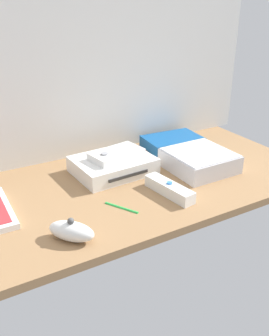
% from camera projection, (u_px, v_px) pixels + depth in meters
% --- Properties ---
extents(ground_plane, '(1.00, 0.48, 0.02)m').
position_uv_depth(ground_plane, '(135.00, 185.00, 1.01)').
color(ground_plane, '#936D47').
rests_on(ground_plane, ground).
extents(back_wall, '(1.10, 0.01, 0.64)m').
position_uv_depth(back_wall, '(91.00, 46.00, 1.06)').
color(back_wall, silver).
rests_on(back_wall, ground).
extents(game_console, '(0.22, 0.17, 0.04)m').
position_uv_depth(game_console, '(113.00, 165.00, 1.05)').
color(game_console, white).
rests_on(game_console, ground_plane).
extents(mini_computer, '(0.17, 0.17, 0.05)m').
position_uv_depth(mini_computer, '(199.00, 161.00, 1.06)').
color(mini_computer, silver).
rests_on(mini_computer, ground_plane).
extents(network_router, '(0.19, 0.13, 0.03)m').
position_uv_depth(network_router, '(172.00, 142.00, 1.22)').
color(network_router, '#145193').
rests_on(network_router, ground_plane).
extents(remote_wand, '(0.06, 0.15, 0.03)m').
position_uv_depth(remote_wand, '(169.00, 189.00, 0.93)').
color(remote_wand, white).
rests_on(remote_wand, ground_plane).
extents(remote_nunchuk, '(0.10, 0.10, 0.05)m').
position_uv_depth(remote_nunchuk, '(72.00, 231.00, 0.76)').
color(remote_nunchuk, white).
rests_on(remote_nunchuk, ground_plane).
extents(remote_classic_pad, '(0.16, 0.10, 0.02)m').
position_uv_depth(remote_classic_pad, '(116.00, 154.00, 1.03)').
color(remote_classic_pad, white).
rests_on(remote_classic_pad, game_console).
extents(stylus_pen, '(0.05, 0.08, 0.01)m').
position_uv_depth(stylus_pen, '(121.00, 207.00, 0.88)').
color(stylus_pen, green).
rests_on(stylus_pen, ground_plane).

